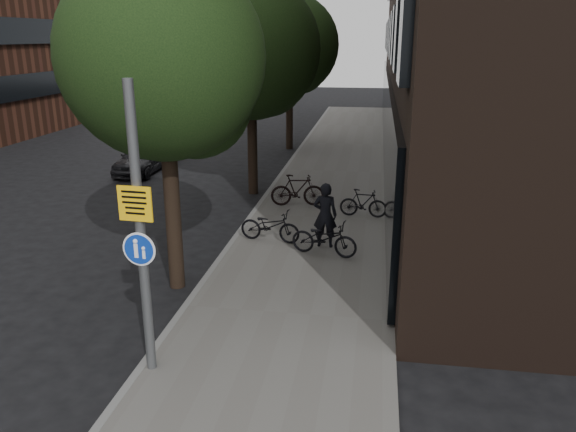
% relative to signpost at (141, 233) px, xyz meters
% --- Properties ---
extents(ground, '(120.00, 120.00, 0.00)m').
position_rel_signpost_xyz_m(ground, '(1.80, -0.93, -2.65)').
color(ground, black).
rests_on(ground, ground).
extents(sidewalk, '(4.50, 60.00, 0.12)m').
position_rel_signpost_xyz_m(sidewalk, '(2.05, 9.07, -2.59)').
color(sidewalk, '#605E59').
rests_on(sidewalk, ground).
extents(curb_edge, '(0.15, 60.00, 0.13)m').
position_rel_signpost_xyz_m(curb_edge, '(-0.20, 9.07, -2.58)').
color(curb_edge, slate).
rests_on(curb_edge, ground).
extents(street_tree_near, '(4.40, 4.40, 7.50)m').
position_rel_signpost_xyz_m(street_tree_near, '(-0.73, 3.71, 2.46)').
color(street_tree_near, black).
rests_on(street_tree_near, ground).
extents(street_tree_mid, '(5.00, 5.00, 7.80)m').
position_rel_signpost_xyz_m(street_tree_mid, '(-0.73, 12.21, 2.46)').
color(street_tree_mid, black).
rests_on(street_tree_mid, ground).
extents(street_tree_far, '(5.00, 5.00, 7.80)m').
position_rel_signpost_xyz_m(street_tree_far, '(-0.73, 21.21, 2.46)').
color(street_tree_far, black).
rests_on(street_tree_far, ground).
extents(signpost, '(0.58, 0.17, 5.01)m').
position_rel_signpost_xyz_m(signpost, '(0.00, 0.00, 0.00)').
color(signpost, '#595B5E').
rests_on(signpost, sidewalk).
extents(pedestrian, '(0.68, 0.46, 1.82)m').
position_rel_signpost_xyz_m(pedestrian, '(2.46, 6.51, -1.62)').
color(pedestrian, black).
rests_on(pedestrian, sidewalk).
extents(parked_bike_facade_near, '(1.90, 1.01, 0.95)m').
position_rel_signpost_xyz_m(parked_bike_facade_near, '(2.51, 5.85, -2.05)').
color(parked_bike_facade_near, black).
rests_on(parked_bike_facade_near, sidewalk).
extents(parked_bike_facade_far, '(1.56, 0.57, 0.92)m').
position_rel_signpost_xyz_m(parked_bike_facade_far, '(3.44, 9.38, -2.07)').
color(parked_bike_facade_far, black).
rests_on(parked_bike_facade_far, sidewalk).
extents(parked_bike_curb_near, '(1.84, 0.90, 0.93)m').
position_rel_signpost_xyz_m(parked_bike_curb_near, '(0.88, 6.66, -2.06)').
color(parked_bike_curb_near, black).
rests_on(parked_bike_curb_near, sidewalk).
extents(parked_bike_curb_far, '(1.90, 0.84, 1.11)m').
position_rel_signpost_xyz_m(parked_bike_curb_far, '(1.15, 10.30, -1.98)').
color(parked_bike_curb_far, black).
rests_on(parked_bike_curb_far, sidewalk).
extents(parked_car_near, '(1.56, 3.85, 1.31)m').
position_rel_signpost_xyz_m(parked_car_near, '(-6.31, 14.65, -1.99)').
color(parked_car_near, black).
rests_on(parked_car_near, ground).
extents(parked_car_mid, '(1.46, 3.48, 1.12)m').
position_rel_signpost_xyz_m(parked_car_mid, '(-6.50, 18.77, -2.09)').
color(parked_car_mid, '#4D1F16').
rests_on(parked_car_mid, ground).
extents(parked_car_far, '(1.80, 4.19, 1.20)m').
position_rel_signpost_xyz_m(parked_car_far, '(-7.62, 29.11, -2.05)').
color(parked_car_far, black).
rests_on(parked_car_far, ground).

